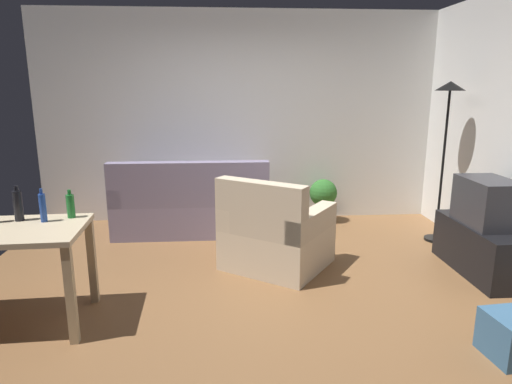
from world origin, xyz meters
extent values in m
cube|color=brown|center=(0.00, 0.00, -0.01)|extent=(5.20, 4.40, 0.02)
cube|color=white|center=(0.00, 2.20, 1.35)|extent=(5.20, 0.10, 2.70)
cube|color=gray|center=(-0.61, 1.65, 0.20)|extent=(1.84, 0.84, 0.40)
cube|color=slate|center=(-0.61, 1.31, 0.66)|extent=(1.84, 0.16, 0.52)
cube|color=gray|center=(0.23, 1.65, 0.51)|extent=(0.16, 0.84, 0.22)
cube|color=gray|center=(-1.45, 1.65, 0.51)|extent=(0.16, 0.84, 0.22)
cube|color=black|center=(2.25, 0.14, 0.24)|extent=(0.44, 1.10, 0.48)
cube|color=#2D2D33|center=(2.25, 0.14, 0.70)|extent=(0.40, 0.60, 0.44)
cube|color=black|center=(2.46, 0.14, 0.70)|extent=(0.01, 0.52, 0.36)
cylinder|color=black|center=(2.25, 1.07, 0.01)|extent=(0.26, 0.26, 0.03)
cylinder|color=black|center=(2.25, 1.07, 0.87)|extent=(0.03, 0.03, 1.68)
cone|color=black|center=(2.25, 1.07, 1.76)|extent=(0.32, 0.32, 0.10)
cube|color=tan|center=(-1.27, -0.84, 0.36)|extent=(0.06, 0.06, 0.72)
cube|color=tan|center=(-1.30, -0.22, 0.36)|extent=(0.06, 0.06, 0.72)
cylinder|color=brown|center=(1.09, 1.90, 0.11)|extent=(0.24, 0.24, 0.22)
sphere|color=#2D6B28|center=(1.09, 1.90, 0.39)|extent=(0.36, 0.36, 0.36)
cube|color=beige|center=(0.31, 0.46, 0.20)|extent=(1.22, 1.20, 0.40)
cube|color=#C0AD91|center=(0.12, 0.18, 0.66)|extent=(0.83, 0.65, 0.52)
cube|color=#C8B597|center=(0.61, 0.25, 0.51)|extent=(0.61, 0.78, 0.22)
cube|color=#C8B597|center=(0.01, 0.67, 0.51)|extent=(0.61, 0.78, 0.22)
cylinder|color=black|center=(-1.77, -0.36, 0.88)|extent=(0.07, 0.07, 0.23)
cylinder|color=black|center=(-1.77, -0.36, 1.01)|extent=(0.03, 0.03, 0.04)
cylinder|color=#2347A3|center=(-1.57, -0.40, 0.87)|extent=(0.05, 0.05, 0.22)
cylinder|color=#2347A3|center=(-1.57, -0.40, 1.00)|extent=(0.02, 0.02, 0.04)
cylinder|color=#1E722D|center=(-1.40, -0.30, 0.85)|extent=(0.06, 0.06, 0.18)
cylinder|color=#1E722D|center=(-1.40, -0.30, 0.96)|extent=(0.03, 0.03, 0.04)
camera|label=1|loc=(-0.20, -3.76, 1.76)|focal=31.50mm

